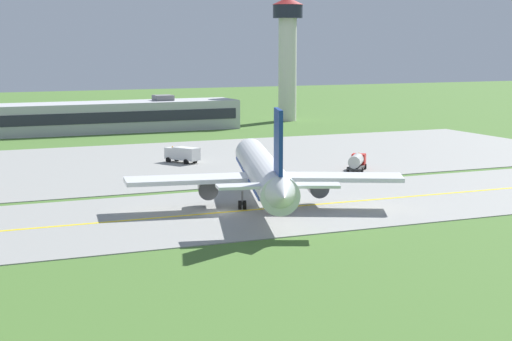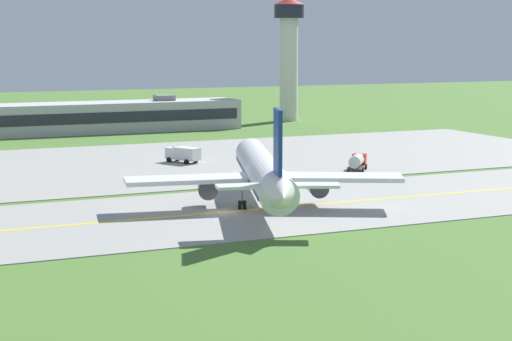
# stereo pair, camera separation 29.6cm
# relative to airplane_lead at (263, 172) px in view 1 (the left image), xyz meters

# --- Properties ---
(ground_plane) EXTENTS (500.00, 500.00, 0.00)m
(ground_plane) POSITION_rel_airplane_lead_xyz_m (-6.00, -1.58, -4.13)
(ground_plane) COLOR #47702D
(taxiway_strip) EXTENTS (240.00, 28.00, 0.10)m
(taxiway_strip) POSITION_rel_airplane_lead_xyz_m (-6.00, -1.58, -4.08)
(taxiway_strip) COLOR gray
(taxiway_strip) RESTS_ON ground
(apron_pad) EXTENTS (140.00, 52.00, 0.10)m
(apron_pad) POSITION_rel_airplane_lead_xyz_m (4.00, 40.42, -4.08)
(apron_pad) COLOR gray
(apron_pad) RESTS_ON ground
(taxiway_centreline) EXTENTS (220.00, 0.60, 0.01)m
(taxiway_centreline) POSITION_rel_airplane_lead_xyz_m (-6.00, -1.58, -4.03)
(taxiway_centreline) COLOR yellow
(taxiway_centreline) RESTS_ON taxiway_strip
(airplane_lead) EXTENTS (31.75, 38.65, 12.70)m
(airplane_lead) POSITION_rel_airplane_lead_xyz_m (0.00, 0.00, 0.00)
(airplane_lead) COLOR white
(airplane_lead) RESTS_ON ground
(service_truck_baggage) EXTENTS (4.71, 6.24, 2.60)m
(service_truck_baggage) POSITION_rel_airplane_lead_xyz_m (3.20, 38.78, -2.60)
(service_truck_baggage) COLOR silver
(service_truck_baggage) RESTS_ON ground
(service_truck_fuel) EXTENTS (5.33, 5.98, 2.65)m
(service_truck_fuel) POSITION_rel_airplane_lead_xyz_m (24.25, 19.91, -2.60)
(service_truck_fuel) COLOR red
(service_truck_fuel) RESTS_ON ground
(terminal_building) EXTENTS (53.68, 11.04, 7.58)m
(terminal_building) POSITION_rel_airplane_lead_xyz_m (5.99, 91.36, -0.92)
(terminal_building) COLOR #B2B2B7
(terminal_building) RESTS_ON ground
(control_tower) EXTENTS (7.60, 7.60, 29.78)m
(control_tower) POSITION_rel_airplane_lead_xyz_m (50.89, 99.42, 13.64)
(control_tower) COLOR silver
(control_tower) RESTS_ON ground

